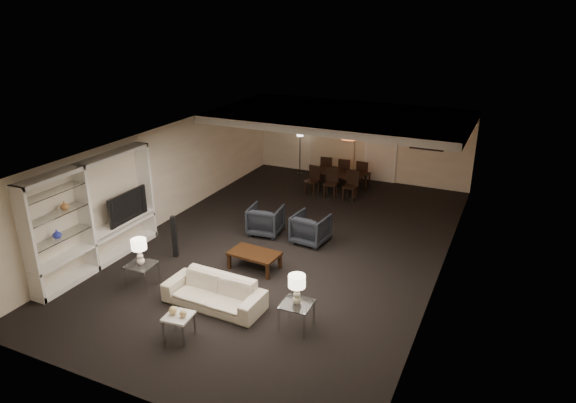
% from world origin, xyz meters
% --- Properties ---
extents(floor, '(11.00, 11.00, 0.00)m').
position_xyz_m(floor, '(0.00, 0.00, 0.00)').
color(floor, black).
rests_on(floor, ground).
extents(ceiling, '(7.00, 11.00, 0.02)m').
position_xyz_m(ceiling, '(0.00, 0.00, 2.50)').
color(ceiling, silver).
rests_on(ceiling, ground).
extents(wall_back, '(7.00, 0.02, 2.50)m').
position_xyz_m(wall_back, '(0.00, 5.50, 1.25)').
color(wall_back, beige).
rests_on(wall_back, ground).
extents(wall_front, '(7.00, 0.02, 2.50)m').
position_xyz_m(wall_front, '(0.00, -5.50, 1.25)').
color(wall_front, beige).
rests_on(wall_front, ground).
extents(wall_left, '(0.02, 11.00, 2.50)m').
position_xyz_m(wall_left, '(-3.50, 0.00, 1.25)').
color(wall_left, beige).
rests_on(wall_left, ground).
extents(wall_right, '(0.02, 11.00, 2.50)m').
position_xyz_m(wall_right, '(3.50, 0.00, 1.25)').
color(wall_right, beige).
rests_on(wall_right, ground).
extents(ceiling_soffit, '(7.00, 4.00, 0.20)m').
position_xyz_m(ceiling_soffit, '(0.00, 3.50, 2.40)').
color(ceiling_soffit, silver).
rests_on(ceiling_soffit, ceiling).
extents(curtains, '(1.50, 0.12, 2.40)m').
position_xyz_m(curtains, '(-0.90, 5.42, 1.20)').
color(curtains, beige).
rests_on(curtains, wall_back).
extents(door, '(0.90, 0.05, 2.10)m').
position_xyz_m(door, '(0.70, 5.47, 1.05)').
color(door, silver).
rests_on(door, wall_back).
extents(painting, '(0.95, 0.04, 0.65)m').
position_xyz_m(painting, '(2.10, 5.46, 1.55)').
color(painting, '#142D38').
rests_on(painting, wall_back).
extents(media_unit, '(0.38, 3.40, 2.35)m').
position_xyz_m(media_unit, '(-3.31, -2.60, 1.18)').
color(media_unit, white).
rests_on(media_unit, wall_left).
extents(pendant_light, '(0.52, 0.52, 0.24)m').
position_xyz_m(pendant_light, '(0.30, 3.50, 1.92)').
color(pendant_light, '#D8591E').
rests_on(pendant_light, ceiling_soffit).
extents(sofa, '(1.97, 0.83, 0.57)m').
position_xyz_m(sofa, '(-0.17, -2.96, 0.28)').
color(sofa, beige).
rests_on(sofa, floor).
extents(coffee_table, '(1.10, 0.69, 0.38)m').
position_xyz_m(coffee_table, '(-0.17, -1.36, 0.19)').
color(coffee_table, black).
rests_on(coffee_table, floor).
extents(armchair_left, '(0.86, 0.88, 0.72)m').
position_xyz_m(armchair_left, '(-0.77, 0.34, 0.36)').
color(armchair_left, black).
rests_on(armchair_left, floor).
extents(armchair_right, '(0.84, 0.86, 0.72)m').
position_xyz_m(armchair_right, '(0.43, 0.34, 0.36)').
color(armchair_right, black).
rests_on(armchair_right, floor).
extents(side_table_left, '(0.56, 0.56, 0.50)m').
position_xyz_m(side_table_left, '(-1.87, -2.96, 0.25)').
color(side_table_left, white).
rests_on(side_table_left, floor).
extents(side_table_right, '(0.54, 0.54, 0.50)m').
position_xyz_m(side_table_right, '(1.53, -2.96, 0.25)').
color(side_table_right, white).
rests_on(side_table_right, floor).
extents(table_lamp_left, '(0.33, 0.33, 0.55)m').
position_xyz_m(table_lamp_left, '(-1.87, -2.96, 0.77)').
color(table_lamp_left, white).
rests_on(table_lamp_left, side_table_left).
extents(table_lamp_right, '(0.31, 0.31, 0.55)m').
position_xyz_m(table_lamp_right, '(1.53, -2.96, 0.77)').
color(table_lamp_right, beige).
rests_on(table_lamp_right, side_table_right).
extents(marble_table, '(0.48, 0.48, 0.44)m').
position_xyz_m(marble_table, '(-0.17, -4.06, 0.22)').
color(marble_table, white).
rests_on(marble_table, floor).
extents(gold_gourd_a, '(0.14, 0.14, 0.14)m').
position_xyz_m(gold_gourd_a, '(-0.27, -4.06, 0.51)').
color(gold_gourd_a, '#EDCB7D').
rests_on(gold_gourd_a, marble_table).
extents(gold_gourd_b, '(0.12, 0.12, 0.12)m').
position_xyz_m(gold_gourd_b, '(-0.07, -4.06, 0.51)').
color(gold_gourd_b, tan).
rests_on(gold_gourd_b, marble_table).
extents(television, '(1.18, 0.15, 0.68)m').
position_xyz_m(television, '(-3.28, -1.76, 1.09)').
color(television, black).
rests_on(television, media_unit).
extents(vase_blue, '(0.18, 0.18, 0.18)m').
position_xyz_m(vase_blue, '(-3.31, -3.60, 1.15)').
color(vase_blue, '#2832B0').
rests_on(vase_blue, media_unit).
extents(vase_amber, '(0.17, 0.17, 0.18)m').
position_xyz_m(vase_amber, '(-3.31, -3.32, 1.65)').
color(vase_amber, '#B1733B').
rests_on(vase_amber, media_unit).
extents(floor_speaker, '(0.14, 0.14, 0.98)m').
position_xyz_m(floor_speaker, '(-2.05, -1.60, 0.49)').
color(floor_speaker, black).
rests_on(floor_speaker, floor).
extents(dining_table, '(1.71, 1.10, 0.56)m').
position_xyz_m(dining_table, '(-0.21, 4.10, 0.28)').
color(dining_table, black).
rests_on(dining_table, floor).
extents(chair_nl, '(0.43, 0.43, 0.84)m').
position_xyz_m(chair_nl, '(-0.81, 3.45, 0.42)').
color(chair_nl, black).
rests_on(chair_nl, floor).
extents(chair_nm, '(0.42, 0.42, 0.84)m').
position_xyz_m(chair_nm, '(-0.21, 3.45, 0.42)').
color(chair_nm, black).
rests_on(chair_nm, floor).
extents(chair_nr, '(0.42, 0.42, 0.84)m').
position_xyz_m(chair_nr, '(0.39, 3.45, 0.42)').
color(chair_nr, black).
rests_on(chair_nr, floor).
extents(chair_fl, '(0.43, 0.43, 0.84)m').
position_xyz_m(chair_fl, '(-0.81, 4.75, 0.42)').
color(chair_fl, black).
rests_on(chair_fl, floor).
extents(chair_fm, '(0.41, 0.41, 0.84)m').
position_xyz_m(chair_fm, '(-0.21, 4.75, 0.42)').
color(chair_fm, black).
rests_on(chair_fm, floor).
extents(chair_fr, '(0.41, 0.41, 0.84)m').
position_xyz_m(chair_fr, '(0.39, 4.75, 0.42)').
color(chair_fr, black).
rests_on(chair_fr, floor).
extents(floor_lamp, '(0.28, 0.28, 1.49)m').
position_xyz_m(floor_lamp, '(-1.91, 5.07, 0.75)').
color(floor_lamp, black).
rests_on(floor_lamp, floor).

